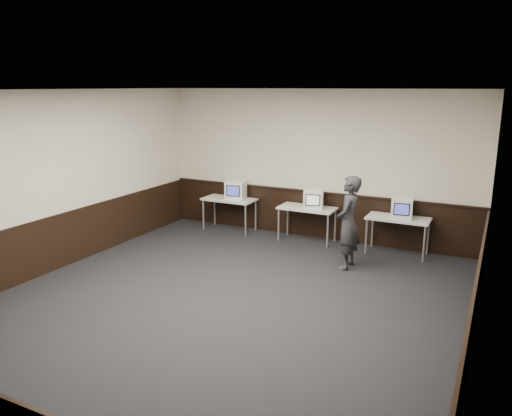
{
  "coord_description": "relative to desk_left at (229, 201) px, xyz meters",
  "views": [
    {
      "loc": [
        3.61,
        -6.07,
        3.26
      ],
      "look_at": [
        -0.22,
        1.6,
        1.15
      ],
      "focal_mm": 35.0,
      "sensor_mm": 36.0,
      "label": 1
    }
  ],
  "objects": [
    {
      "name": "desk_right",
      "position": [
        3.8,
        0.0,
        0.0
      ],
      "size": [
        1.2,
        0.6,
        0.75
      ],
      "color": "silver",
      "rests_on": "ground"
    },
    {
      "name": "ceiling",
      "position": [
        1.9,
        -3.6,
        2.52
      ],
      "size": [
        8.0,
        8.0,
        0.0
      ],
      "primitive_type": "plane",
      "rotation": [
        3.14,
        0.0,
        0.0
      ],
      "color": "white",
      "rests_on": "back_wall"
    },
    {
      "name": "wainscot_left",
      "position": [
        -1.58,
        -3.6,
        -0.18
      ],
      "size": [
        0.04,
        7.98,
        1.0
      ],
      "primitive_type": "cube",
      "color": "black",
      "rests_on": "left_wall"
    },
    {
      "name": "floor",
      "position": [
        1.9,
        -3.6,
        -0.68
      ],
      "size": [
        8.0,
        8.0,
        0.0
      ],
      "primitive_type": "plane",
      "color": "black",
      "rests_on": "ground"
    },
    {
      "name": "desk_left",
      "position": [
        0.0,
        0.0,
        0.0
      ],
      "size": [
        1.2,
        0.6,
        0.75
      ],
      "color": "silver",
      "rests_on": "ground"
    },
    {
      "name": "desk_center",
      "position": [
        1.9,
        0.0,
        0.0
      ],
      "size": [
        1.2,
        0.6,
        0.75
      ],
      "color": "silver",
      "rests_on": "ground"
    },
    {
      "name": "right_wall",
      "position": [
        5.4,
        -3.6,
        0.92
      ],
      "size": [
        0.0,
        8.0,
        8.0
      ],
      "primitive_type": "plane",
      "rotation": [
        1.57,
        0.0,
        -1.57
      ],
      "color": "beige",
      "rests_on": "ground"
    },
    {
      "name": "emac_center",
      "position": [
        2.05,
        -0.02,
        0.27
      ],
      "size": [
        0.5,
        0.51,
        0.4
      ],
      "rotation": [
        0.0,
        0.0,
        0.27
      ],
      "color": "white",
      "rests_on": "desk_center"
    },
    {
      "name": "emac_left",
      "position": [
        0.16,
        0.03,
        0.28
      ],
      "size": [
        0.51,
        0.52,
        0.42
      ],
      "rotation": [
        0.0,
        0.0,
        0.22
      ],
      "color": "white",
      "rests_on": "desk_left"
    },
    {
      "name": "wainscot_rail",
      "position": [
        1.9,
        0.36,
        0.34
      ],
      "size": [
        6.98,
        0.06,
        0.04
      ],
      "primitive_type": "cube",
      "color": "black",
      "rests_on": "wainscot_back"
    },
    {
      "name": "person",
      "position": [
        3.14,
        -1.19,
        0.18
      ],
      "size": [
        0.42,
        0.63,
        1.71
      ],
      "primitive_type": "imported",
      "rotation": [
        0.0,
        0.0,
        -1.55
      ],
      "color": "#29272D",
      "rests_on": "ground"
    },
    {
      "name": "back_wall",
      "position": [
        1.9,
        0.4,
        0.92
      ],
      "size": [
        7.0,
        0.0,
        7.0
      ],
      "primitive_type": "plane",
      "rotation": [
        1.57,
        0.0,
        0.0
      ],
      "color": "beige",
      "rests_on": "ground"
    },
    {
      "name": "wainscot_right",
      "position": [
        5.38,
        -3.6,
        -0.18
      ],
      "size": [
        0.04,
        7.98,
        1.0
      ],
      "primitive_type": "cube",
      "color": "black",
      "rests_on": "right_wall"
    },
    {
      "name": "emac_right",
      "position": [
        3.86,
        0.01,
        0.27
      ],
      "size": [
        0.45,
        0.47,
        0.4
      ],
      "rotation": [
        0.0,
        0.0,
        0.14
      ],
      "color": "white",
      "rests_on": "desk_right"
    },
    {
      "name": "wainscot_back",
      "position": [
        1.9,
        0.38,
        -0.18
      ],
      "size": [
        6.98,
        0.04,
        1.0
      ],
      "primitive_type": "cube",
      "color": "black",
      "rests_on": "back_wall"
    },
    {
      "name": "left_wall",
      "position": [
        -1.6,
        -3.6,
        0.92
      ],
      "size": [
        0.0,
        8.0,
        8.0
      ],
      "primitive_type": "plane",
      "rotation": [
        1.57,
        0.0,
        1.57
      ],
      "color": "beige",
      "rests_on": "ground"
    }
  ]
}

